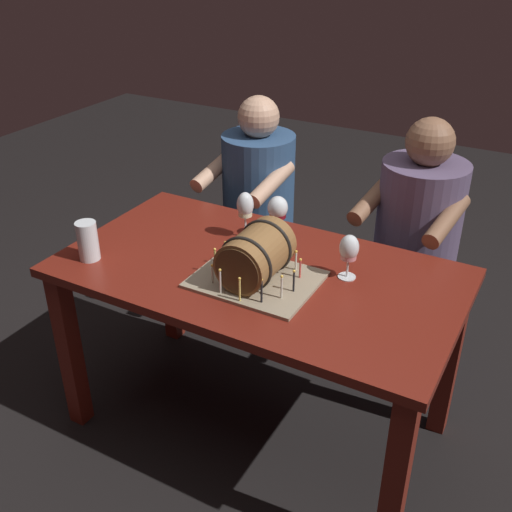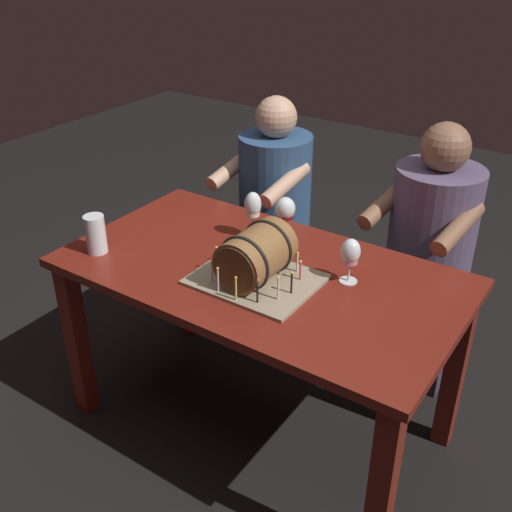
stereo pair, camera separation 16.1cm
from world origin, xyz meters
name	(u,v)px [view 2 (the right image)]	position (x,y,z in m)	size (l,w,h in m)	color
ground_plane	(259,422)	(0.00, 0.00, 0.00)	(8.00, 8.00, 0.00)	black
dining_table	(260,295)	(0.00, 0.00, 0.64)	(1.45, 0.80, 0.75)	maroon
barrel_cake	(256,258)	(0.03, -0.08, 0.84)	(0.42, 0.34, 0.21)	gray
wine_glass_white	(253,207)	(-0.16, 0.19, 0.88)	(0.07, 0.07, 0.19)	white
wine_glass_rose	(350,254)	(0.30, 0.10, 0.86)	(0.07, 0.07, 0.17)	white
wine_glass_red	(285,210)	(-0.05, 0.25, 0.88)	(0.08, 0.08, 0.18)	white
beer_pint	(96,236)	(-0.58, -0.24, 0.82)	(0.08, 0.08, 0.15)	white
person_seated_left	(274,222)	(-0.39, 0.71, 0.55)	(0.40, 0.49, 1.17)	#1B2D46
person_seated_right	(427,264)	(0.39, 0.71, 0.56)	(0.44, 0.52, 1.18)	#372D40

